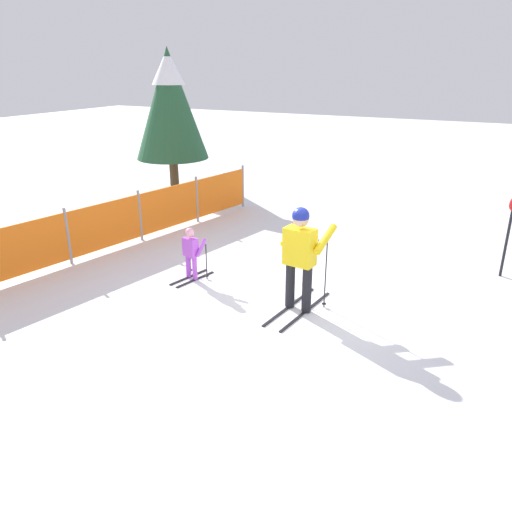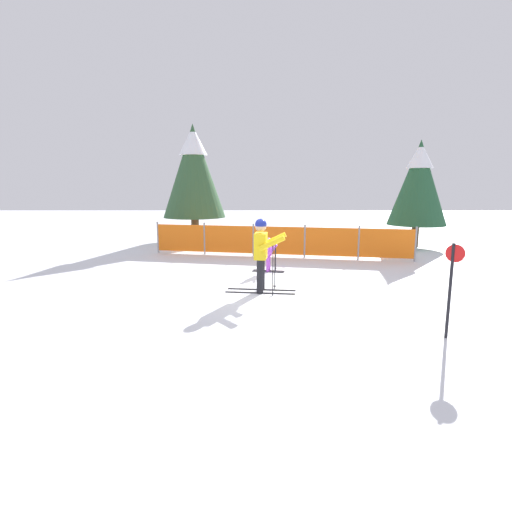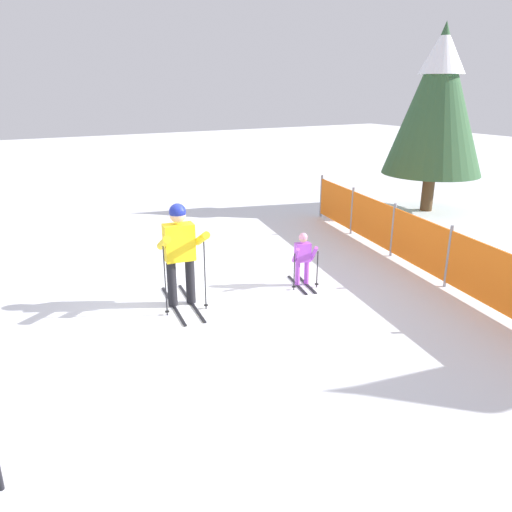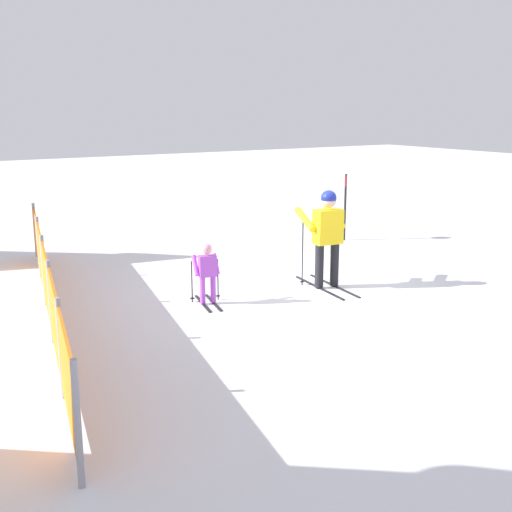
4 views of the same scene
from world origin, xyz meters
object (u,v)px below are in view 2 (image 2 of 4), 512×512
(skier_adult, at_px, (262,248))
(safety_fence, at_px, (279,241))
(skier_child, at_px, (269,252))
(conifer_far, at_px, (419,182))
(trail_marker, at_px, (452,281))
(conifer_near, at_px, (194,170))

(skier_adult, xyz_separation_m, safety_fence, (0.63, 4.53, -0.45))
(skier_child, bearing_deg, skier_adult, -83.03)
(safety_fence, xyz_separation_m, conifer_far, (5.52, 2.28, 1.99))
(skier_adult, height_order, safety_fence, skier_adult)
(safety_fence, bearing_deg, conifer_far, 22.47)
(conifer_far, bearing_deg, skier_adult, -132.10)
(skier_child, bearing_deg, conifer_far, 50.89)
(safety_fence, height_order, conifer_far, conifer_far)
(skier_adult, height_order, trail_marker, skier_adult)
(skier_child, distance_m, safety_fence, 2.39)
(conifer_far, height_order, conifer_near, conifer_near)
(skier_adult, distance_m, conifer_near, 9.12)
(conifer_far, bearing_deg, safety_fence, -157.53)
(conifer_near, bearing_deg, trail_marker, -63.17)
(conifer_far, distance_m, trail_marker, 10.29)
(skier_adult, bearing_deg, conifer_far, 54.71)
(skier_child, height_order, conifer_near, conifer_near)
(skier_adult, relative_size, safety_fence, 0.19)
(skier_child, distance_m, conifer_near, 7.39)
(skier_adult, distance_m, skier_child, 2.23)
(skier_adult, distance_m, trail_marker, 4.05)
(conifer_far, bearing_deg, trail_marker, -108.65)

